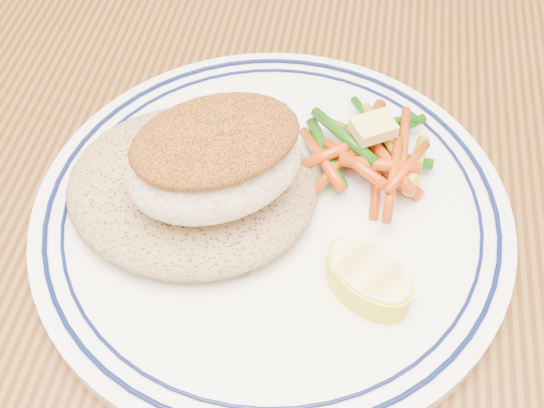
{
  "coord_description": "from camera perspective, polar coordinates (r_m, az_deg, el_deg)",
  "views": [
    {
      "loc": [
        0.03,
        -0.24,
        1.09
      ],
      "look_at": [
        -0.01,
        0.0,
        0.77
      ],
      "focal_mm": 45.0,
      "sensor_mm": 36.0,
      "label": 1
    }
  ],
  "objects": [
    {
      "name": "dining_table",
      "position": [
        0.5,
        0.55,
        -8.66
      ],
      "size": [
        1.5,
        0.9,
        0.75
      ],
      "color": "#49280E",
      "rests_on": "ground"
    },
    {
      "name": "fish_fillet",
      "position": [
        0.38,
        -4.77,
        3.78
      ],
      "size": [
        0.12,
        0.11,
        0.05
      ],
      "color": "#F6ECCB",
      "rests_on": "rice_pilaf"
    },
    {
      "name": "butter_pat",
      "position": [
        0.42,
        8.48,
        6.35
      ],
      "size": [
        0.03,
        0.03,
        0.01
      ],
      "primitive_type": "cube",
      "rotation": [
        0.0,
        0.0,
        0.55
      ],
      "color": "#E1D36E",
      "rests_on": "vegetable_pile"
    },
    {
      "name": "plate",
      "position": [
        0.42,
        -0.0,
        -0.89
      ],
      "size": [
        0.29,
        0.29,
        0.02
      ],
      "color": "white",
      "rests_on": "dining_table"
    },
    {
      "name": "lemon_wedge",
      "position": [
        0.37,
        8.1,
        -6.11
      ],
      "size": [
        0.07,
        0.07,
        0.02
      ],
      "color": "yellow",
      "rests_on": "plate"
    },
    {
      "name": "rice_pilaf",
      "position": [
        0.41,
        -6.76,
        1.75
      ],
      "size": [
        0.15,
        0.13,
        0.03
      ],
      "primitive_type": "ellipsoid",
      "color": "#97714B",
      "rests_on": "plate"
    },
    {
      "name": "vegetable_pile",
      "position": [
        0.43,
        8.36,
        4.24
      ],
      "size": [
        0.09,
        0.1,
        0.03
      ],
      "color": "#B43709",
      "rests_on": "plate"
    }
  ]
}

